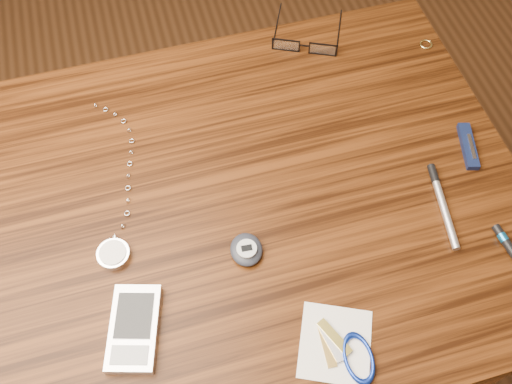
% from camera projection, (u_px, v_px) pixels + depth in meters
% --- Properties ---
extents(ground, '(3.80, 3.80, 0.00)m').
position_uv_depth(ground, '(228.00, 345.00, 1.52)').
color(ground, '#472814').
rests_on(ground, ground).
extents(desk, '(1.00, 0.70, 0.75)m').
position_uv_depth(desk, '(212.00, 237.00, 0.97)').
color(desk, '#3C1C09').
rests_on(desk, ground).
extents(eyeglasses, '(0.16, 0.16, 0.03)m').
position_uv_depth(eyeglasses, '(305.00, 45.00, 1.04)').
color(eyeglasses, black).
rests_on(eyeglasses, desk).
extents(gold_ring, '(0.03, 0.03, 0.00)m').
position_uv_depth(gold_ring, '(426.00, 44.00, 1.05)').
color(gold_ring, '#E1C66C').
rests_on(gold_ring, desk).
extents(pocket_watch, '(0.09, 0.32, 0.02)m').
position_uv_depth(pocket_watch, '(114.00, 248.00, 0.84)').
color(pocket_watch, silver).
rests_on(pocket_watch, desk).
extents(pda_phone, '(0.10, 0.13, 0.02)m').
position_uv_depth(pda_phone, '(134.00, 328.00, 0.77)').
color(pda_phone, silver).
rests_on(pda_phone, desk).
extents(pedometer, '(0.05, 0.06, 0.02)m').
position_uv_depth(pedometer, '(246.00, 250.00, 0.83)').
color(pedometer, '#21232D').
rests_on(pedometer, desk).
extents(notepad_keys, '(0.13, 0.14, 0.01)m').
position_uv_depth(notepad_keys, '(347.00, 351.00, 0.76)').
color(notepad_keys, silver).
rests_on(notepad_keys, desk).
extents(pocket_knife, '(0.04, 0.09, 0.01)m').
position_uv_depth(pocket_knife, '(468.00, 146.00, 0.93)').
color(pocket_knife, '#0D1B34').
rests_on(pocket_knife, desk).
extents(silver_pen, '(0.04, 0.15, 0.01)m').
position_uv_depth(silver_pen, '(441.00, 199.00, 0.88)').
color(silver_pen, silver).
rests_on(silver_pen, desk).
extents(black_blue_pen, '(0.02, 0.09, 0.01)m').
position_uv_depth(black_blue_pen, '(512.00, 251.00, 0.83)').
color(black_blue_pen, black).
rests_on(black_blue_pen, desk).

